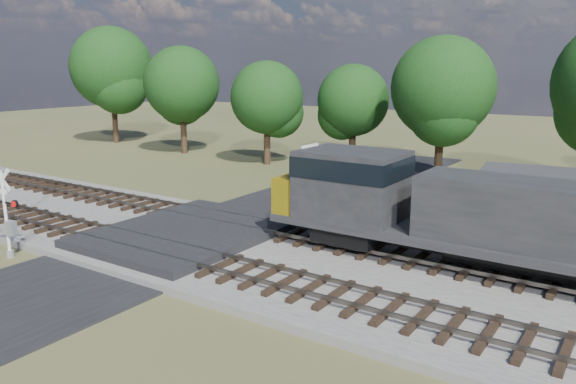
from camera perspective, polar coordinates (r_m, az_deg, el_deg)
The scene contains 10 objects.
ground at distance 25.84m, azimuth -10.77°, elevation -5.22°, with size 160.00×160.00×0.00m, color #464D29.
ballast_bed at distance 20.85m, azimuth 10.60°, elevation -9.19°, with size 140.00×10.00×0.30m, color gray.
road at distance 25.82m, azimuth -10.77°, elevation -5.13°, with size 7.00×60.00×0.08m, color black.
crossing_panel at distance 26.08m, azimuth -10.03°, elevation -4.29°, with size 7.00×9.00×0.62m, color #262628.
track_near at distance 22.28m, azimuth -8.64°, elevation -6.93°, with size 140.00×2.60×0.33m.
track_far at distance 25.99m, azimuth -1.20°, elevation -3.92°, with size 140.00×2.60×0.33m.
crossing_signal_near at distance 25.99m, azimuth -26.59°, elevation -2.62°, with size 1.52×0.39×3.80m.
crossing_signal_far at distance 28.61m, azimuth 3.79°, elevation 0.10°, with size 1.57×0.34×3.91m.
equipment_shed at distance 27.42m, azimuth 23.59°, elevation -1.49°, with size 5.32×5.32×3.22m.
treeline at distance 39.64m, azimuth 18.08°, elevation 10.36°, with size 81.38×10.79×11.84m.
Camera 1 is at (17.42, -17.40, 7.83)m, focal length 35.00 mm.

